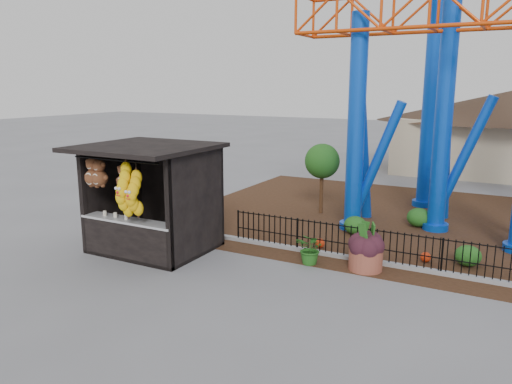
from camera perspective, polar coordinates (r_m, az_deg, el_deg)
The scene contains 10 objects.
ground at distance 12.64m, azimuth -4.24°, elevation -10.07°, with size 120.00×120.00×0.00m, color slate.
mulch_bed at distance 18.61m, azimuth 20.15°, elevation -3.46°, with size 18.00×12.00×0.02m, color #331E11.
curb at distance 13.87m, azimuth 17.05°, elevation -8.27°, with size 18.00×0.18×0.12m, color gray.
prize_booth at distance 14.61m, azimuth -12.45°, elevation -0.95°, with size 3.50×3.40×3.12m.
picket_fence at distance 13.60m, azimuth 20.90°, elevation -6.99°, with size 12.20×0.06×1.00m, color black, non-canonical shape.
roller_coaster at distance 18.18m, azimuth 25.42°, elevation 16.29°, with size 11.00×6.37×10.82m.
terracotta_planter at distance 13.50m, azimuth 12.41°, elevation -7.57°, with size 0.88×0.88×0.57m, color brown.
planter_foliage at distance 13.31m, azimuth 12.53°, elevation -5.12°, with size 0.70×0.70×0.64m, color black.
potted_plant at distance 13.62m, azimuth 6.33°, elevation -6.48°, with size 0.79×0.68×0.88m, color #235719.
landscaping at distance 16.33m, azimuth 20.49°, elevation -4.57°, with size 7.73×4.30×0.64m.
Camera 1 is at (6.35, -9.83, 4.77)m, focal length 35.00 mm.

